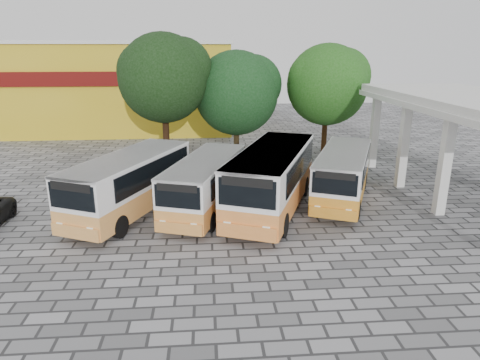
{
  "coord_description": "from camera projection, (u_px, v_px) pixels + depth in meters",
  "views": [
    {
      "loc": [
        -3.25,
        -16.66,
        7.69
      ],
      "look_at": [
        -1.66,
        3.28,
        1.5
      ],
      "focal_mm": 32.0,
      "sensor_mm": 36.0,
      "label": 1
    }
  ],
  "objects": [
    {
      "name": "bus_centre_left",
      "position": [
        206.0,
        182.0,
        20.64
      ],
      "size": [
        4.36,
        7.73,
        2.62
      ],
      "rotation": [
        0.0,
        0.0,
        -0.32
      ],
      "color": "orange",
      "rests_on": "ground"
    },
    {
      "name": "terminal_shelter",
      "position": [
        479.0,
        106.0,
        21.54
      ],
      "size": [
        6.8,
        15.8,
        5.4
      ],
      "color": "silver",
      "rests_on": "ground"
    },
    {
      "name": "ground",
      "position": [
        284.0,
        235.0,
        18.39
      ],
      "size": [
        90.0,
        90.0,
        0.0
      ],
      "primitive_type": "plane",
      "color": "#5A5A5C",
      "rests_on": "ground"
    },
    {
      "name": "bus_far_right",
      "position": [
        343.0,
        172.0,
        22.12
      ],
      "size": [
        4.99,
        7.9,
        2.65
      ],
      "rotation": [
        0.0,
        0.0,
        -0.41
      ],
      "color": "orange",
      "rests_on": "ground"
    },
    {
      "name": "tree_left",
      "position": [
        164.0,
        75.0,
        28.79
      ],
      "size": [
        6.33,
        6.03,
        8.76
      ],
      "color": "black",
      "rests_on": "ground"
    },
    {
      "name": "shophouse_block",
      "position": [
        125.0,
        86.0,
        41.07
      ],
      "size": [
        20.4,
        10.4,
        8.3
      ],
      "color": "gold",
      "rests_on": "ground"
    },
    {
      "name": "tree_right",
      "position": [
        328.0,
        82.0,
        31.44
      ],
      "size": [
        6.24,
        5.95,
        8.07
      ],
      "color": "#3A220E",
      "rests_on": "ground"
    },
    {
      "name": "bus_centre_right",
      "position": [
        272.0,
        176.0,
        20.51
      ],
      "size": [
        5.64,
        9.24,
        3.11
      ],
      "rotation": [
        0.0,
        0.0,
        -0.38
      ],
      "color": "orange",
      "rests_on": "ground"
    },
    {
      "name": "bus_far_left",
      "position": [
        130.0,
        181.0,
        20.3
      ],
      "size": [
        5.42,
        8.5,
        2.86
      ],
      "rotation": [
        0.0,
        0.0,
        -0.42
      ],
      "color": "#E09547",
      "rests_on": "ground"
    },
    {
      "name": "tree_middle",
      "position": [
        237.0,
        90.0,
        30.8
      ],
      "size": [
        6.36,
        6.06,
        7.61
      ],
      "color": "#322512",
      "rests_on": "ground"
    }
  ]
}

